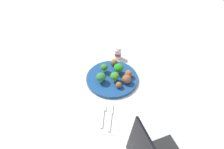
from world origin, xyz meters
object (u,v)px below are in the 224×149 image
(meatball_back_left, at_px, (114,62))
(napkin, at_px, (106,117))
(knife, at_px, (110,116))
(fork, at_px, (103,115))
(plate, at_px, (112,78))
(yogurt_bottle, at_px, (118,54))
(broccoli_floret_far_rim, at_px, (119,68))
(broccoli_floret_mid_right, at_px, (101,77))
(broccoli_floret_back_right, at_px, (115,76))
(meatball_center, at_px, (119,85))
(meatball_mid_right, at_px, (127,79))
(broccoli_floret_front_left, at_px, (104,67))
(meatball_far_rim, at_px, (129,74))

(meatball_back_left, height_order, napkin, meatball_back_left)
(knife, bearing_deg, fork, 92.86)
(meatball_back_left, bearing_deg, plate, -176.25)
(knife, xyz_separation_m, yogurt_bottle, (0.43, 0.03, 0.03))
(broccoli_floret_far_rim, distance_m, yogurt_bottle, 0.15)
(broccoli_floret_mid_right, distance_m, meatball_back_left, 0.15)
(broccoli_floret_back_right, distance_m, meatball_center, 0.05)
(plate, height_order, broccoli_floret_mid_right, broccoli_floret_mid_right)
(broccoli_floret_mid_right, distance_m, meatball_mid_right, 0.13)
(broccoli_floret_back_right, height_order, meatball_mid_right, broccoli_floret_back_right)
(knife, bearing_deg, napkin, 115.77)
(plate, xyz_separation_m, broccoli_floret_far_rim, (0.04, -0.03, 0.05))
(broccoli_floret_front_left, bearing_deg, plate, -124.60)
(broccoli_floret_back_right, distance_m, meatball_mid_right, 0.06)
(broccoli_floret_far_rim, bearing_deg, yogurt_bottle, 9.63)
(broccoli_floret_far_rim, relative_size, meatball_mid_right, 1.25)
(broccoli_floret_back_right, height_order, yogurt_bottle, yogurt_bottle)
(plate, relative_size, yogurt_bottle, 3.75)
(meatball_center, distance_m, meatball_mid_right, 0.05)
(meatball_back_left, bearing_deg, meatball_far_rim, -130.27)
(broccoli_floret_far_rim, height_order, knife, broccoli_floret_far_rim)
(broccoli_floret_mid_right, xyz_separation_m, meatball_far_rim, (0.06, -0.14, -0.01))
(broccoli_floret_front_left, xyz_separation_m, meatball_back_left, (0.07, -0.04, -0.01))
(meatball_far_rim, bearing_deg, broccoli_floret_front_left, 84.14)
(broccoli_floret_mid_right, height_order, broccoli_floret_back_right, broccoli_floret_mid_right)
(meatball_mid_right, relative_size, fork, 0.39)
(meatball_back_left, bearing_deg, broccoli_floret_front_left, 145.91)
(broccoli_floret_mid_right, xyz_separation_m, fork, (-0.20, -0.05, -0.04))
(broccoli_floret_far_rim, bearing_deg, meatball_mid_right, -139.85)
(broccoli_floret_back_right, distance_m, meatball_far_rim, 0.08)
(broccoli_floret_front_left, xyz_separation_m, fork, (-0.27, -0.05, -0.04))
(meatball_back_left, relative_size, fork, 0.33)
(broccoli_floret_mid_right, bearing_deg, meatball_far_rim, -65.02)
(broccoli_floret_back_right, xyz_separation_m, broccoli_floret_far_rim, (0.06, -0.01, 0.00))
(plate, distance_m, meatball_far_rim, 0.09)
(meatball_far_rim, bearing_deg, meatball_back_left, 49.73)
(broccoli_floret_far_rim, xyz_separation_m, meatball_back_left, (0.06, 0.04, -0.02))
(plate, bearing_deg, knife, -170.88)
(broccoli_floret_front_left, xyz_separation_m, broccoli_floret_far_rim, (0.00, -0.08, 0.00))
(meatball_back_left, distance_m, yogurt_bottle, 0.09)
(napkin, bearing_deg, broccoli_floret_mid_right, 19.29)
(broccoli_floret_far_rim, bearing_deg, meatball_center, -169.83)
(meatball_back_left, distance_m, knife, 0.34)
(broccoli_floret_back_right, xyz_separation_m, meatball_center, (-0.04, -0.03, -0.02))
(meatball_mid_right, height_order, napkin, meatball_mid_right)
(broccoli_floret_mid_right, xyz_separation_m, meatball_center, (-0.02, -0.10, -0.02))
(broccoli_floret_back_right, bearing_deg, meatball_mid_right, -89.84)
(broccoli_floret_mid_right, bearing_deg, broccoli_floret_far_rim, -43.66)
(broccoli_floret_front_left, relative_size, meatball_mid_right, 1.07)
(meatball_far_rim, height_order, yogurt_bottle, yogurt_bottle)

